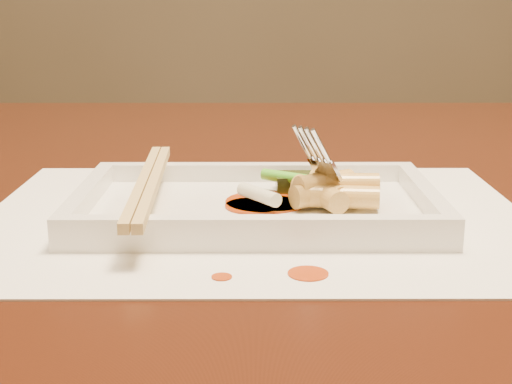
{
  "coord_description": "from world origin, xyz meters",
  "views": [
    {
      "loc": [
        -0.03,
        -0.64,
        0.91
      ],
      "look_at": [
        -0.03,
        -0.14,
        0.77
      ],
      "focal_mm": 50.0,
      "sensor_mm": 36.0,
      "label": 1
    }
  ],
  "objects_px": {
    "fork": "(352,101)",
    "chopstick_a": "(143,182)",
    "table": "(290,275)",
    "plate_base": "(256,210)",
    "placemat": "(256,217)"
  },
  "relations": [
    {
      "from": "fork",
      "to": "chopstick_a",
      "type": "bearing_deg",
      "value": -173.25
    },
    {
      "from": "table",
      "to": "chopstick_a",
      "type": "height_order",
      "value": "chopstick_a"
    },
    {
      "from": "table",
      "to": "plate_base",
      "type": "distance_m",
      "value": 0.18
    },
    {
      "from": "table",
      "to": "chopstick_a",
      "type": "bearing_deg",
      "value": -129.7
    },
    {
      "from": "plate_base",
      "to": "fork",
      "type": "relative_size",
      "value": 1.86
    },
    {
      "from": "chopstick_a",
      "to": "fork",
      "type": "bearing_deg",
      "value": 6.75
    },
    {
      "from": "table",
      "to": "placemat",
      "type": "bearing_deg",
      "value": -103.36
    },
    {
      "from": "placemat",
      "to": "chopstick_a",
      "type": "xyz_separation_m",
      "value": [
        -0.08,
        0.0,
        0.03
      ]
    },
    {
      "from": "placemat",
      "to": "table",
      "type": "bearing_deg",
      "value": 76.64
    },
    {
      "from": "chopstick_a",
      "to": "placemat",
      "type": "bearing_deg",
      "value": 0.0
    },
    {
      "from": "table",
      "to": "fork",
      "type": "distance_m",
      "value": 0.22
    },
    {
      "from": "table",
      "to": "placemat",
      "type": "relative_size",
      "value": 3.5
    },
    {
      "from": "placemat",
      "to": "fork",
      "type": "distance_m",
      "value": 0.11
    },
    {
      "from": "plate_base",
      "to": "table",
      "type": "bearing_deg",
      "value": 76.64
    },
    {
      "from": "table",
      "to": "placemat",
      "type": "xyz_separation_m",
      "value": [
        -0.03,
        -0.14,
        0.1
      ]
    }
  ]
}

